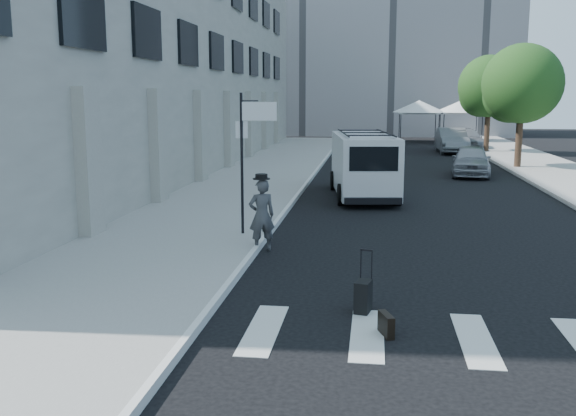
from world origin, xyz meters
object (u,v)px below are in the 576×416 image
(briefcase, at_px, (386,325))
(parked_car_c, at_px, (466,139))
(suitcase, at_px, (363,296))
(parked_car_a, at_px, (471,160))
(businessman, at_px, (262,215))
(cargo_van, at_px, (363,165))
(parked_car_b, at_px, (452,141))

(briefcase, relative_size, parked_car_c, 0.09)
(suitcase, bearing_deg, parked_car_c, 92.58)
(suitcase, bearing_deg, parked_car_a, 89.90)
(businessman, relative_size, cargo_van, 0.28)
(briefcase, bearing_deg, suitcase, 90.73)
(businessman, height_order, parked_car_a, businessman)
(suitcase, relative_size, parked_car_b, 0.22)
(businessman, bearing_deg, parked_car_b, -129.52)
(suitcase, height_order, cargo_van, cargo_van)
(suitcase, relative_size, parked_car_c, 0.23)
(briefcase, distance_m, cargo_van, 13.58)
(businessman, bearing_deg, parked_car_c, -130.29)
(suitcase, height_order, parked_car_c, parked_car_c)
(suitcase, distance_m, cargo_van, 12.56)
(suitcase, height_order, parked_car_a, parked_car_a)
(suitcase, bearing_deg, cargo_van, 104.09)
(suitcase, bearing_deg, parked_car_b, 93.88)
(businessman, relative_size, parked_car_a, 0.42)
(briefcase, height_order, cargo_van, cargo_van)
(businessman, height_order, suitcase, businessman)
(cargo_van, relative_size, parked_car_a, 1.48)
(parked_car_a, bearing_deg, cargo_van, -117.33)
(suitcase, distance_m, parked_car_a, 19.79)
(suitcase, relative_size, parked_car_a, 0.26)
(briefcase, bearing_deg, cargo_van, 73.30)
(suitcase, bearing_deg, briefcase, -57.01)
(parked_car_b, height_order, parked_car_c, parked_car_b)
(cargo_van, bearing_deg, suitcase, -96.51)
(cargo_van, bearing_deg, briefcase, -95.05)
(briefcase, xyz_separation_m, suitcase, (-0.36, 1.00, 0.11))
(businessman, xyz_separation_m, parked_car_b, (7.38, 26.94, -0.07))
(parked_car_b, relative_size, parked_car_c, 1.02)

